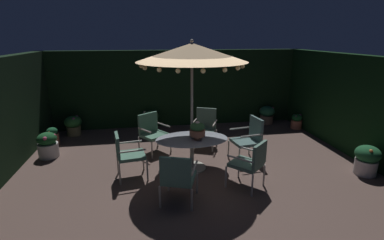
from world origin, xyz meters
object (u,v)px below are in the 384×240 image
at_px(patio_chair_north, 205,126).
at_px(potted_plant_front_corner, 53,136).
at_px(patio_chair_southwest, 250,137).
at_px(patio_chair_east, 126,152).
at_px(potted_plant_back_left, 73,125).
at_px(potted_plant_right_near, 267,114).
at_px(patio_umbrella, 192,53).
at_px(centerpiece_planter, 197,130).
at_px(potted_plant_back_right, 151,119).
at_px(patio_chair_southeast, 178,176).
at_px(potted_plant_right_far, 367,159).
at_px(potted_plant_back_center, 296,121).
at_px(patio_dining_table, 192,145).
at_px(patio_chair_south, 251,161).
at_px(potted_plant_left_near, 48,145).
at_px(patio_chair_northeast, 152,130).

xyz_separation_m(patio_chair_north, potted_plant_front_corner, (-4.12, 0.72, -0.32)).
relative_size(patio_chair_north, patio_chair_southwest, 0.97).
relative_size(patio_chair_east, potted_plant_back_left, 1.66).
bearing_deg(potted_plant_right_near, patio_umbrella, -136.24).
distance_m(patio_chair_north, potted_plant_front_corner, 4.20).
bearing_deg(centerpiece_planter, patio_chair_north, 71.40).
xyz_separation_m(patio_chair_north, potted_plant_back_right, (-1.43, 1.64, -0.23)).
bearing_deg(patio_chair_southeast, potted_plant_right_far, 6.12).
bearing_deg(potted_plant_right_far, potted_plant_right_near, 98.20).
height_order(patio_chair_east, potted_plant_back_center, patio_chair_east).
bearing_deg(potted_plant_front_corner, patio_chair_north, -9.93).
xyz_separation_m(patio_chair_east, potted_plant_front_corner, (-2.12, 2.27, -0.34)).
bearing_deg(patio_dining_table, patio_chair_east, -171.15).
relative_size(patio_chair_north, patio_chair_east, 1.03).
xyz_separation_m(patio_dining_table, potted_plant_right_near, (3.11, 2.98, -0.24)).
xyz_separation_m(patio_chair_north, potted_plant_back_center, (3.24, 0.94, -0.32)).
relative_size(patio_chair_south, potted_plant_left_near, 1.54).
relative_size(patio_umbrella, potted_plant_right_near, 4.74).
xyz_separation_m(patio_dining_table, potted_plant_back_center, (3.82, 2.27, -0.32)).
relative_size(patio_umbrella, potted_plant_front_corner, 5.70).
height_order(patio_dining_table, potted_plant_back_left, patio_dining_table).
xyz_separation_m(centerpiece_planter, potted_plant_front_corner, (-3.64, 2.16, -0.71)).
bearing_deg(patio_chair_south, patio_dining_table, 132.79).
relative_size(patio_chair_east, potted_plant_back_right, 1.59).
xyz_separation_m(patio_chair_east, potted_plant_right_far, (5.09, -0.69, -0.23)).
relative_size(centerpiece_planter, potted_plant_right_near, 0.71).
distance_m(centerpiece_planter, potted_plant_left_near, 3.80).
bearing_deg(patio_chair_southwest, centerpiece_planter, -165.93).
xyz_separation_m(patio_chair_south, potted_plant_back_right, (-1.82, 4.02, -0.24)).
bearing_deg(patio_chair_northeast, potted_plant_back_right, 89.79).
bearing_deg(potted_plant_right_far, potted_plant_back_left, 151.46).
distance_m(patio_chair_southeast, potted_plant_back_right, 4.35).
bearing_deg(patio_chair_southwest, potted_plant_left_near, 168.59).
bearing_deg(patio_chair_north, patio_umbrella, -113.79).
xyz_separation_m(patio_chair_southwest, potted_plant_back_left, (-4.59, 2.58, -0.27)).
relative_size(patio_umbrella, patio_chair_north, 2.79).
relative_size(patio_dining_table, patio_chair_south, 1.64).
relative_size(patio_chair_northeast, patio_chair_east, 1.01).
height_order(potted_plant_front_corner, potted_plant_back_right, potted_plant_back_right).
distance_m(potted_plant_right_far, potted_plant_left_near, 7.38).
distance_m(patio_chair_northeast, potted_plant_right_far, 4.98).
xyz_separation_m(patio_chair_north, patio_chair_south, (0.39, -2.38, 0.01)).
xyz_separation_m(patio_dining_table, centerpiece_planter, (0.10, -0.11, 0.39)).
distance_m(potted_plant_right_far, potted_plant_right_near, 3.93).
height_order(patio_dining_table, patio_chair_east, patio_chair_east).
bearing_deg(patio_dining_table, patio_chair_southeast, -109.44).
bearing_deg(patio_chair_southwest, patio_chair_northeast, 157.63).
bearing_deg(patio_chair_northeast, patio_chair_north, 6.47).
relative_size(patio_chair_northeast, patio_chair_southeast, 1.02).
distance_m(potted_plant_back_center, potted_plant_right_near, 1.01).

